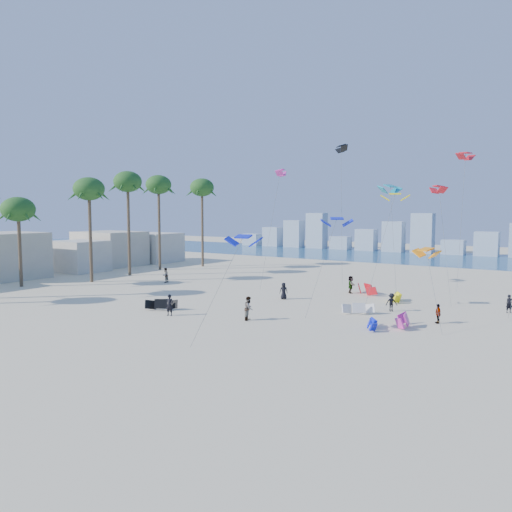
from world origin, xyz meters
The scene contains 10 objects.
ground centered at (0.00, 0.00, 0.00)m, with size 220.00×220.00×0.00m, color beige.
ocean centered at (0.00, 72.00, 0.01)m, with size 220.00×220.00×0.00m, color navy.
kitesurfer_near centered at (0.27, 6.94, 0.90)m, with size 0.66×0.43×1.81m, color black.
kitesurfer_mid centered at (6.79, 9.24, 0.97)m, with size 0.94×0.73×1.93m, color gray.
kitesurfers_far centered at (6.80, 21.67, 0.87)m, with size 38.25×10.82×1.86m.
grounded_kites centered at (11.10, 17.25, 0.45)m, with size 22.25×21.16×1.01m.
flying_kites centered at (12.09, 25.60, 11.59)m, with size 28.54×39.37×17.58m.
palm_row centered at (-22.77, 16.20, 11.13)m, with size 7.94×44.80×14.22m.
beachfront_buildings centered at (-33.69, 20.82, 2.67)m, with size 11.50×43.00×6.00m.
distant_skyline centered at (-1.19, 82.00, 3.09)m, with size 85.00×3.00×8.40m.
Camera 1 is at (28.61, -22.55, 8.76)m, focal length 34.02 mm.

